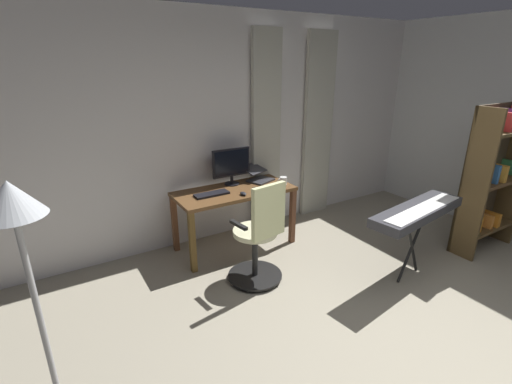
% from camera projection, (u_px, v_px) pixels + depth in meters
% --- Properties ---
extents(back_room_partition, '(5.83, 0.10, 2.69)m').
position_uv_depth(back_room_partition, '(236.00, 128.00, 4.50)').
color(back_room_partition, silver).
rests_on(back_room_partition, ground).
extents(curtain_left_panel, '(0.47, 0.06, 2.51)m').
position_uv_depth(curtain_left_panel, '(318.00, 128.00, 5.05)').
color(curtain_left_panel, '#B6B5A5').
rests_on(curtain_left_panel, ground).
extents(curtain_right_panel, '(0.41, 0.06, 2.51)m').
position_uv_depth(curtain_right_panel, '(266.00, 134.00, 4.63)').
color(curtain_right_panel, '#B6B5A5').
rests_on(curtain_right_panel, ground).
extents(desk, '(1.38, 0.62, 0.73)m').
position_uv_depth(desk, '(234.00, 198.00, 4.23)').
color(desk, brown).
rests_on(desk, ground).
extents(office_chair, '(0.56, 0.56, 1.08)m').
position_uv_depth(office_chair, '(259.00, 238.00, 3.56)').
color(office_chair, black).
rests_on(office_chair, ground).
extents(computer_monitor, '(0.48, 0.18, 0.44)m').
position_uv_depth(computer_monitor, '(231.00, 164.00, 4.30)').
color(computer_monitor, black).
rests_on(computer_monitor, desk).
extents(computer_keyboard, '(0.39, 0.14, 0.02)m').
position_uv_depth(computer_keyboard, '(212.00, 194.00, 4.03)').
color(computer_keyboard, black).
rests_on(computer_keyboard, desk).
extents(laptop, '(0.39, 0.43, 0.17)m').
position_uv_depth(laptop, '(258.00, 176.00, 4.51)').
color(laptop, '#333338').
rests_on(laptop, desk).
extents(computer_mouse, '(0.06, 0.10, 0.04)m').
position_uv_depth(computer_mouse, '(243.00, 194.00, 4.02)').
color(computer_mouse, '#232328').
rests_on(computer_mouse, desk).
extents(cell_phone_by_monitor, '(0.11, 0.16, 0.01)m').
position_uv_depth(cell_phone_by_monitor, '(273.00, 188.00, 4.24)').
color(cell_phone_by_monitor, black).
rests_on(cell_phone_by_monitor, desk).
extents(cell_phone_face_up, '(0.08, 0.15, 0.01)m').
position_uv_depth(cell_phone_face_up, '(258.00, 189.00, 4.20)').
color(cell_phone_face_up, '#232328').
rests_on(cell_phone_face_up, desk).
extents(mug_coffee, '(0.13, 0.09, 0.09)m').
position_uv_depth(mug_coffee, '(283.00, 181.00, 4.36)').
color(mug_coffee, white).
rests_on(mug_coffee, desk).
extents(bookshelf, '(0.86, 0.30, 1.70)m').
position_uv_depth(bookshelf, '(490.00, 177.00, 4.16)').
color(bookshelf, brown).
rests_on(bookshelf, ground).
extents(piano_keyboard, '(1.26, 0.49, 0.79)m').
position_uv_depth(piano_keyboard, '(418.00, 213.00, 3.57)').
color(piano_keyboard, black).
rests_on(piano_keyboard, ground).
extents(floor_lamp, '(0.28, 0.28, 1.66)m').
position_uv_depth(floor_lamp, '(24.00, 254.00, 1.64)').
color(floor_lamp, black).
rests_on(floor_lamp, ground).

